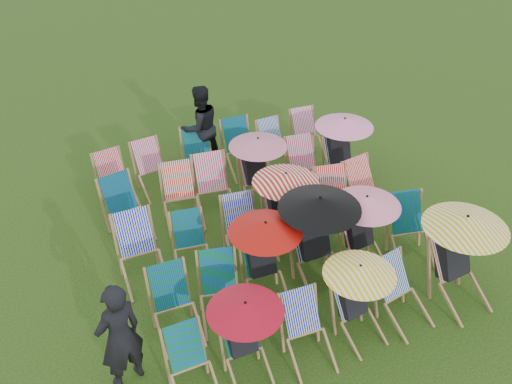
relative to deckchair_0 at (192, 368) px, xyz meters
name	(u,v)px	position (x,y,z in m)	size (l,w,h in m)	color
ground	(268,246)	(2.01, 2.18, -0.43)	(100.00, 100.00, 0.00)	black
deckchair_0	(192,368)	(0.00, 0.00, 0.00)	(0.60, 0.81, 0.86)	#9C7349
deckchair_1	(246,339)	(0.73, 0.02, 0.18)	(0.98, 1.02, 1.16)	#9C7349
deckchair_2	(308,333)	(1.57, -0.09, 0.02)	(0.62, 0.84, 0.89)	#9C7349
deckchair_3	(359,301)	(2.38, 0.02, 0.19)	(0.98, 1.07, 1.17)	#9C7349
deckchair_4	(404,294)	(3.12, 0.00, 0.03)	(0.76, 0.94, 0.92)	#9C7349
deckchair_5	(461,259)	(4.08, 0.04, 0.33)	(1.21, 1.29, 1.43)	#9C7349
deckchair_6	(175,307)	(0.09, 1.02, 0.04)	(0.62, 0.87, 0.94)	#9C7349
deckchair_7	(221,293)	(0.76, 1.04, 0.04)	(0.78, 0.96, 0.93)	#9C7349
deckchair_8	(265,260)	(1.52, 1.22, 0.25)	(1.08, 1.12, 1.28)	#9C7349
deckchair_9	(318,240)	(2.39, 1.21, 0.34)	(1.23, 1.29, 1.46)	#9C7349
deckchair_10	(365,232)	(3.20, 1.20, 0.24)	(1.06, 1.14, 1.26)	#9C7349
deckchair_11	(412,232)	(4.02, 1.08, 0.07)	(0.82, 1.02, 0.99)	#9C7349
deckchair_12	(140,253)	(-0.09, 2.27, 0.08)	(0.68, 0.94, 1.01)	#9C7349
deckchair_13	(191,246)	(0.70, 2.20, 0.00)	(0.67, 0.86, 0.87)	#9C7349
deckchair_14	(244,231)	(1.58, 2.18, 0.04)	(0.71, 0.92, 0.94)	#9C7349
deckchair_15	(285,208)	(2.32, 2.23, 0.25)	(1.08, 1.13, 1.29)	#9C7349
deckchair_16	(336,203)	(3.29, 2.23, 0.07)	(0.80, 1.01, 0.99)	#9C7349
deckchair_17	(369,192)	(3.98, 2.29, 0.07)	(0.80, 1.01, 0.99)	#9C7349
deckchair_18	(126,210)	(-0.04, 3.46, 0.06)	(0.81, 1.00, 0.97)	#9C7349
deckchair_19	(181,198)	(0.91, 3.43, 0.06)	(0.75, 0.97, 0.98)	#9C7349
deckchair_20	(214,189)	(1.52, 3.41, 0.08)	(0.76, 0.99, 1.01)	#9C7349
deckchair_21	(258,170)	(2.38, 3.49, 0.23)	(1.05, 1.09, 1.24)	#9C7349
deckchair_22	(305,168)	(3.32, 3.44, 0.05)	(0.74, 0.96, 0.97)	#9C7349
deckchair_23	(342,150)	(4.11, 3.45, 0.26)	(1.09, 1.15, 1.30)	#9C7349
deckchair_24	(116,180)	(-0.02, 4.48, 0.02)	(0.70, 0.89, 0.89)	#9C7349
deckchair_25	(153,169)	(0.70, 4.55, 0.03)	(0.70, 0.91, 0.91)	#9C7349
deckchair_26	(199,158)	(1.61, 4.57, 0.05)	(0.77, 0.97, 0.96)	#9C7349
deckchair_27	(242,149)	(2.49, 4.54, 0.06)	(0.65, 0.91, 0.98)	#9C7349
deckchair_28	(275,145)	(3.20, 4.52, 0.00)	(0.62, 0.83, 0.86)	#9C7349
deckchair_29	(308,135)	(3.97, 4.57, 0.02)	(0.63, 0.85, 0.90)	#9C7349
person_left	(120,336)	(-0.74, 0.49, 0.40)	(0.60, 0.40, 1.65)	black
person_rear	(200,127)	(1.83, 5.06, 0.43)	(0.83, 0.65, 1.71)	black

